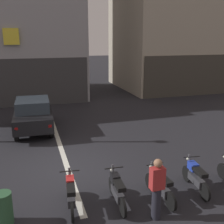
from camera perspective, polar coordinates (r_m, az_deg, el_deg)
The scene contains 9 objects.
ground_plane at distance 10.33m, azimuth -9.11°, elevation -11.32°, with size 120.00×120.00×0.00m, color #232328.
lane_centre_line at distance 15.90m, azimuth -12.18°, elevation -1.87°, with size 0.20×18.00×0.01m, color silver.
car_black_crossing_near at distance 14.35m, azimuth -15.86°, elevation -0.32°, with size 1.88×4.15×1.64m.
motorcycle_red_row_leftmost at distance 7.96m, azimuth -8.45°, elevation -16.15°, with size 0.55×1.67×0.98m.
motorcycle_black_row_left_mid at distance 8.05m, azimuth 1.01°, elevation -15.57°, with size 0.55×1.67×0.98m.
motorcycle_silver_row_centre at distance 8.39m, azimuth 9.78°, elevation -14.46°, with size 0.55×1.67×0.98m.
motorcycle_blue_row_right_mid at distance 9.07m, azimuth 16.76°, elevation -12.51°, with size 0.55×1.67×0.98m.
person_by_motorcycles at distance 7.38m, azimuth 9.18°, elevation -15.28°, with size 0.37×0.24×1.67m.
trash_bin at distance 7.83m, azimuth -21.34°, elevation -17.97°, with size 0.44×0.44×0.85m, color #2D5938.
Camera 1 is at (-1.13, -9.19, 4.57)m, focal length 44.56 mm.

